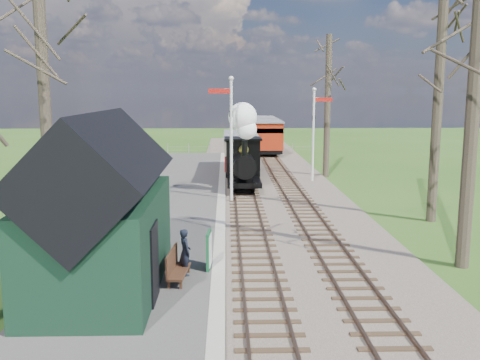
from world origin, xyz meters
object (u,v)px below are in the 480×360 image
object	(u,v)px
locomotive	(243,153)
bench	(175,266)
semaphore_far	(315,127)
person	(185,252)
sign_board	(209,250)
station_shed	(102,213)
semaphore_near	(230,130)
red_carriage_b	(263,131)
red_carriage_a	(267,136)
coach	(241,151)

from	to	relation	value
locomotive	bench	xyz separation A→B (m)	(-2.41, -14.51, -1.56)
semaphore_far	person	bearing A→B (deg)	-110.95
semaphore_far	person	world-z (taller)	semaphore_far
sign_board	station_shed	bearing A→B (deg)	-152.09
semaphore_near	semaphore_far	xyz separation A→B (m)	(5.14, 6.00, -0.27)
semaphore_near	sign_board	world-z (taller)	semaphore_near
semaphore_near	red_carriage_b	bearing A→B (deg)	82.44
person	station_shed	bearing A→B (deg)	91.18
locomotive	person	distance (m)	14.28
red_carriage_a	coach	bearing A→B (deg)	-103.49
semaphore_far	red_carriage_a	bearing A→B (deg)	97.28
red_carriage_a	red_carriage_b	size ratio (longest dim) A/B	1.00
bench	person	size ratio (longest dim) A/B	1.15
red_carriage_a	locomotive	bearing A→B (deg)	-98.78
station_shed	red_carriage_b	world-z (taller)	station_shed
person	red_carriage_b	bearing A→B (deg)	-29.80
coach	person	xyz separation A→B (m)	(-2.16, -20.13, -0.70)
semaphore_near	red_carriage_b	distance (m)	25.69
locomotive	person	world-z (taller)	locomotive
red_carriage_b	sign_board	xyz separation A→B (m)	(-4.09, -35.90, -0.90)
station_shed	coach	distance (m)	21.50
locomotive	red_carriage_b	world-z (taller)	locomotive
station_shed	coach	xyz separation A→B (m)	(4.30, 21.06, -0.68)
semaphore_far	coach	xyz separation A→B (m)	(-4.37, 3.05, -1.76)
coach	red_carriage_a	world-z (taller)	red_carriage_a
semaphore_far	coach	bearing A→B (deg)	145.07
semaphore_far	station_shed	bearing A→B (deg)	-115.72
locomotive	bench	size ratio (longest dim) A/B	3.00
station_shed	locomotive	size ratio (longest dim) A/B	1.33
station_shed	semaphore_near	bearing A→B (deg)	73.62
red_carriage_a	sign_board	bearing A→B (deg)	-97.65
red_carriage_a	person	size ratio (longest dim) A/B	4.23
station_shed	sign_board	bearing A→B (deg)	27.91
station_shed	semaphore_near	distance (m)	12.58
red_carriage_a	sign_board	distance (m)	30.69
semaphore_far	red_carriage_a	size ratio (longest dim) A/B	0.99
station_shed	semaphore_near	size ratio (longest dim) A/B	1.01
semaphore_far	red_carriage_b	distance (m)	19.54
red_carriage_b	sign_board	world-z (taller)	red_carriage_b
coach	person	size ratio (longest dim) A/B	5.53
sign_board	bench	bearing A→B (deg)	-132.79
semaphore_near	bench	size ratio (longest dim) A/B	3.94
semaphore_far	locomotive	size ratio (longest dim) A/B	1.21
coach	sign_board	distance (m)	19.64
coach	person	world-z (taller)	coach
station_shed	bench	size ratio (longest dim) A/B	3.99
locomotive	coach	xyz separation A→B (m)	(0.01, 6.07, -0.58)
station_shed	red_carriage_a	xyz separation A→B (m)	(6.90, 31.89, -0.60)
station_shed	sign_board	size ratio (longest dim) A/B	5.54
station_shed	coach	bearing A→B (deg)	78.47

